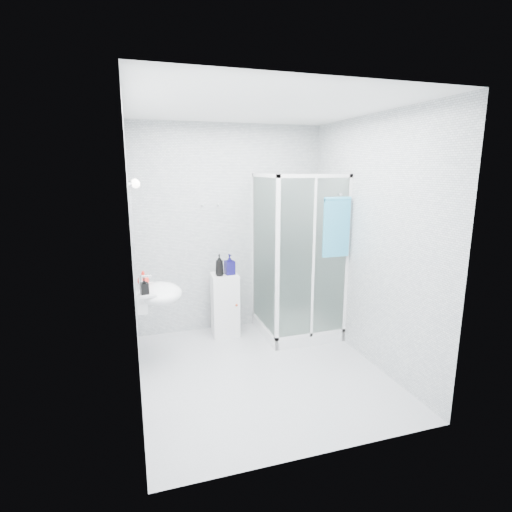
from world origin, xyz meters
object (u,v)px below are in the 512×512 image
object	(u,v)px
hand_towel	(337,226)
soap_dispenser_orange	(143,278)
storage_cabinet	(225,305)
shower_enclosure	(293,301)
wall_basin	(157,294)
shampoo_bottle_a	(219,265)
soap_dispenser_black	(144,286)
shampoo_bottle_b	(230,264)

from	to	relation	value
hand_towel	soap_dispenser_orange	size ratio (longest dim) A/B	4.38
storage_cabinet	shower_enclosure	bearing A→B (deg)	-15.53
wall_basin	shampoo_bottle_a	size ratio (longest dim) A/B	2.11
soap_dispenser_orange	soap_dispenser_black	bearing A→B (deg)	-90.00
wall_basin	hand_towel	world-z (taller)	hand_towel
soap_dispenser_orange	shampoo_bottle_a	bearing A→B (deg)	25.25
shower_enclosure	storage_cabinet	world-z (taller)	shower_enclosure
shampoo_bottle_a	soap_dispenser_orange	xyz separation A→B (m)	(-0.90, -0.43, 0.02)
shower_enclosure	soap_dispenser_orange	xyz separation A→B (m)	(-1.78, -0.18, 0.49)
hand_towel	shampoo_bottle_a	world-z (taller)	hand_towel
soap_dispenser_black	shampoo_bottle_a	bearing A→B (deg)	39.09
storage_cabinet	soap_dispenser_black	distance (m)	1.36
shampoo_bottle_a	soap_dispenser_orange	size ratio (longest dim) A/B	1.73
soap_dispenser_orange	soap_dispenser_black	xyz separation A→B (m)	(0.00, -0.31, 0.01)
shower_enclosure	shampoo_bottle_b	distance (m)	0.92
soap_dispenser_orange	soap_dispenser_black	distance (m)	0.31
soap_dispenser_black	soap_dispenser_orange	bearing A→B (deg)	90.00
hand_towel	soap_dispenser_black	size ratio (longest dim) A/B	4.07
wall_basin	shampoo_bottle_b	bearing A→B (deg)	32.81
shampoo_bottle_a	soap_dispenser_orange	world-z (taller)	shampoo_bottle_a
wall_basin	hand_towel	bearing A→B (deg)	-2.45
shampoo_bottle_a	soap_dispenser_black	distance (m)	1.16
shampoo_bottle_b	hand_towel	bearing A→B (deg)	-32.07
wall_basin	shampoo_bottle_a	distance (m)	0.97
storage_cabinet	hand_towel	bearing A→B (deg)	-27.19
shower_enclosure	wall_basin	world-z (taller)	shower_enclosure
shower_enclosure	storage_cabinet	bearing A→B (deg)	160.64
shampoo_bottle_b	soap_dispenser_black	bearing A→B (deg)	-143.65
wall_basin	shower_enclosure	bearing A→B (deg)	10.81
shower_enclosure	storage_cabinet	size ratio (longest dim) A/B	2.55
soap_dispenser_orange	shower_enclosure	bearing A→B (deg)	5.87
storage_cabinet	shampoo_bottle_a	size ratio (longest dim) A/B	2.95
wall_basin	soap_dispenser_black	size ratio (longest dim) A/B	3.38
wall_basin	soap_dispenser_orange	world-z (taller)	soap_dispenser_orange
hand_towel	shampoo_bottle_b	distance (m)	1.37
shower_enclosure	wall_basin	size ratio (longest dim) A/B	3.57
wall_basin	storage_cabinet	distance (m)	1.12
storage_cabinet	soap_dispenser_orange	world-z (taller)	soap_dispenser_orange
shampoo_bottle_a	soap_dispenser_black	world-z (taller)	shampoo_bottle_a
shampoo_bottle_b	storage_cabinet	bearing A→B (deg)	170.46
storage_cabinet	hand_towel	size ratio (longest dim) A/B	1.16
wall_basin	shampoo_bottle_b	world-z (taller)	shampoo_bottle_b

